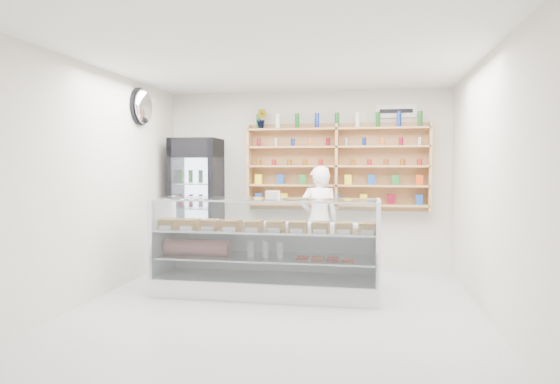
# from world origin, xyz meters

# --- Properties ---
(room) EXTENTS (5.00, 5.00, 5.00)m
(room) POSITION_xyz_m (0.00, 0.00, 1.40)
(room) COLOR silver
(room) RESTS_ON ground
(display_counter) EXTENTS (2.77, 0.83, 1.21)m
(display_counter) POSITION_xyz_m (-0.24, 0.54, 0.34)
(display_counter) COLOR white
(display_counter) RESTS_ON floor
(shop_worker) EXTENTS (0.67, 0.53, 1.61)m
(shop_worker) POSITION_xyz_m (0.27, 1.87, 0.80)
(shop_worker) COLOR white
(shop_worker) RESTS_ON floor
(drinks_cooler) EXTENTS (0.76, 0.74, 2.04)m
(drinks_cooler) POSITION_xyz_m (-1.72, 2.13, 1.02)
(drinks_cooler) COLOR black
(drinks_cooler) RESTS_ON floor
(wall_shelving) EXTENTS (2.84, 0.28, 1.33)m
(wall_shelving) POSITION_xyz_m (0.50, 2.34, 1.59)
(wall_shelving) COLOR tan
(wall_shelving) RESTS_ON back_wall
(potted_plant) EXTENTS (0.20, 0.18, 0.31)m
(potted_plant) POSITION_xyz_m (-0.70, 2.34, 2.35)
(potted_plant) COLOR #1E6626
(potted_plant) RESTS_ON wall_shelving
(security_mirror) EXTENTS (0.15, 0.50, 0.50)m
(security_mirror) POSITION_xyz_m (-2.17, 1.20, 2.45)
(security_mirror) COLOR silver
(security_mirror) RESTS_ON left_wall
(wall_sign) EXTENTS (0.62, 0.03, 0.20)m
(wall_sign) POSITION_xyz_m (1.40, 2.47, 2.45)
(wall_sign) COLOR white
(wall_sign) RESTS_ON back_wall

